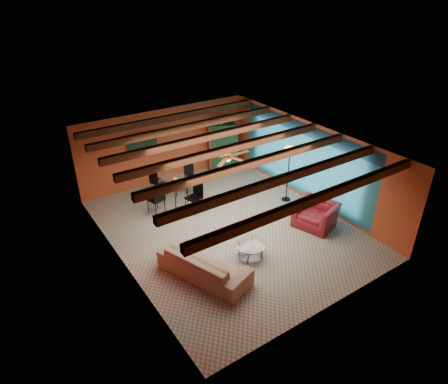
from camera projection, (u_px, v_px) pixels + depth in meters
room at (226, 155)px, 10.95m from camera, size 6.52×8.01×2.71m
sofa at (204, 264)px, 9.93m from camera, size 1.71×2.60×0.71m
armchair at (315, 214)px, 11.95m from camera, size 1.35×1.45×0.77m
coffee_table at (250, 250)px, 10.65m from camera, size 0.91×0.91×0.44m
dining_table at (175, 188)px, 13.06m from camera, size 2.71×2.71×1.15m
armoire at (221, 147)px, 15.35m from camera, size 1.12×0.84×1.77m
floor_lamp at (288, 174)px, 13.06m from camera, size 0.51×0.51×1.92m
ceiling_fan at (228, 156)px, 10.87m from camera, size 1.50×1.50×0.44m
painting at (142, 143)px, 13.65m from camera, size 1.05×0.03×0.65m
potted_plant at (221, 119)px, 14.81m from camera, size 0.52×0.49×0.46m
vase at (174, 170)px, 12.74m from camera, size 0.20×0.20×0.18m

